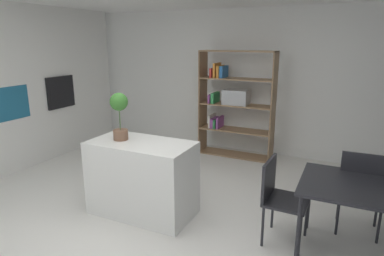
{
  "coord_description": "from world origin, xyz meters",
  "views": [
    {
      "loc": [
        1.91,
        -2.91,
        2.06
      ],
      "look_at": [
        0.24,
        0.6,
        1.04
      ],
      "focal_mm": 31.48,
      "sensor_mm": 36.0,
      "label": 1
    }
  ],
  "objects_px": {
    "built_in_oven": "(61,92)",
    "potted_plant_on_island": "(119,111)",
    "dining_chair_island_side": "(278,193)",
    "dining_chair_far": "(362,186)",
    "open_bookshelf": "(233,101)",
    "kitchen_island": "(142,178)",
    "dining_table": "(364,194)"
  },
  "relations": [
    {
      "from": "dining_chair_island_side",
      "to": "dining_chair_far",
      "type": "bearing_deg",
      "value": -58.33
    },
    {
      "from": "kitchen_island",
      "to": "potted_plant_on_island",
      "type": "xyz_separation_m",
      "value": [
        -0.28,
        -0.01,
        0.8
      ]
    },
    {
      "from": "potted_plant_on_island",
      "to": "open_bookshelf",
      "type": "xyz_separation_m",
      "value": [
        0.55,
        2.52,
        -0.24
      ]
    },
    {
      "from": "dining_table",
      "to": "dining_chair_island_side",
      "type": "relative_size",
      "value": 1.28
    },
    {
      "from": "kitchen_island",
      "to": "open_bookshelf",
      "type": "height_order",
      "value": "open_bookshelf"
    },
    {
      "from": "potted_plant_on_island",
      "to": "open_bookshelf",
      "type": "height_order",
      "value": "open_bookshelf"
    },
    {
      "from": "potted_plant_on_island",
      "to": "dining_chair_far",
      "type": "xyz_separation_m",
      "value": [
        2.65,
        0.59,
        -0.67
      ]
    },
    {
      "from": "open_bookshelf",
      "to": "built_in_oven",
      "type": "bearing_deg",
      "value": -155.86
    },
    {
      "from": "dining_chair_far",
      "to": "potted_plant_on_island",
      "type": "bearing_deg",
      "value": 11.45
    },
    {
      "from": "built_in_oven",
      "to": "dining_chair_island_side",
      "type": "bearing_deg",
      "value": -15.19
    },
    {
      "from": "kitchen_island",
      "to": "dining_chair_far",
      "type": "height_order",
      "value": "dining_chair_far"
    },
    {
      "from": "built_in_oven",
      "to": "potted_plant_on_island",
      "type": "xyz_separation_m",
      "value": [
        2.27,
        -1.26,
        0.09
      ]
    },
    {
      "from": "kitchen_island",
      "to": "dining_table",
      "type": "distance_m",
      "value": 2.38
    },
    {
      "from": "dining_table",
      "to": "dining_chair_island_side",
      "type": "height_order",
      "value": "dining_chair_island_side"
    },
    {
      "from": "dining_table",
      "to": "built_in_oven",
      "type": "bearing_deg",
      "value": 167.09
    },
    {
      "from": "dining_chair_far",
      "to": "dining_chair_island_side",
      "type": "height_order",
      "value": "dining_chair_far"
    },
    {
      "from": "open_bookshelf",
      "to": "dining_chair_far",
      "type": "bearing_deg",
      "value": -42.7
    },
    {
      "from": "potted_plant_on_island",
      "to": "dining_chair_far",
      "type": "relative_size",
      "value": 0.59
    },
    {
      "from": "open_bookshelf",
      "to": "dining_chair_far",
      "type": "relative_size",
      "value": 1.96
    },
    {
      "from": "built_in_oven",
      "to": "kitchen_island",
      "type": "height_order",
      "value": "built_in_oven"
    },
    {
      "from": "built_in_oven",
      "to": "potted_plant_on_island",
      "type": "bearing_deg",
      "value": -29.09
    },
    {
      "from": "built_in_oven",
      "to": "dining_table",
      "type": "distance_m",
      "value": 5.06
    },
    {
      "from": "dining_chair_far",
      "to": "dining_chair_island_side",
      "type": "distance_m",
      "value": 0.9
    },
    {
      "from": "dining_table",
      "to": "dining_chair_island_side",
      "type": "xyz_separation_m",
      "value": [
        -0.78,
        0.0,
        -0.15
      ]
    },
    {
      "from": "dining_table",
      "to": "open_bookshelf",
      "type": "bearing_deg",
      "value": 131.31
    },
    {
      "from": "built_in_oven",
      "to": "kitchen_island",
      "type": "bearing_deg",
      "value": -26.17
    },
    {
      "from": "dining_chair_island_side",
      "to": "built_in_oven",
      "type": "bearing_deg",
      "value": 76.65
    },
    {
      "from": "potted_plant_on_island",
      "to": "dining_chair_far",
      "type": "height_order",
      "value": "potted_plant_on_island"
    },
    {
      "from": "built_in_oven",
      "to": "open_bookshelf",
      "type": "relative_size",
      "value": 0.32
    },
    {
      "from": "potted_plant_on_island",
      "to": "kitchen_island",
      "type": "bearing_deg",
      "value": 2.16
    },
    {
      "from": "kitchen_island",
      "to": "dining_chair_far",
      "type": "relative_size",
      "value": 1.28
    },
    {
      "from": "open_bookshelf",
      "to": "dining_chair_far",
      "type": "distance_m",
      "value": 2.89
    }
  ]
}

